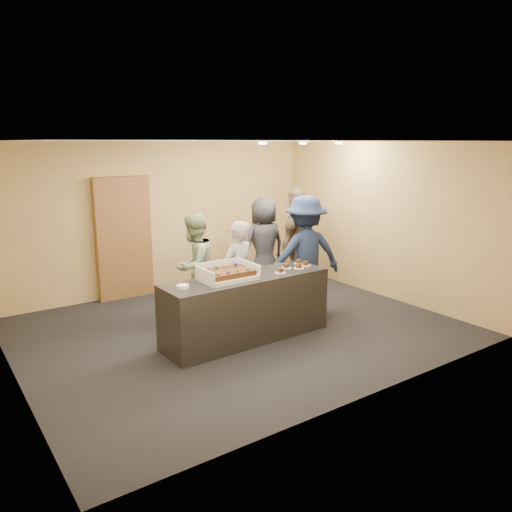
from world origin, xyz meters
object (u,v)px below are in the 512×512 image
(serving_counter, at_px, (246,308))
(person_server_grey, at_px, (238,275))
(storage_cabinet, at_px, (124,238))
(plate_stack, at_px, (183,287))
(sheet_cake, at_px, (228,273))
(person_sage_man, at_px, (194,266))
(cake_box, at_px, (227,276))
(person_dark_suit, at_px, (264,245))
(person_navy_man, at_px, (305,254))
(person_brown_extra, at_px, (297,241))

(serving_counter, xyz_separation_m, person_server_grey, (0.15, 0.45, 0.35))
(storage_cabinet, distance_m, plate_stack, 2.84)
(sheet_cake, distance_m, person_sage_man, 1.24)
(cake_box, height_order, person_sage_man, person_sage_man)
(plate_stack, bearing_deg, sheet_cake, 0.73)
(person_dark_suit, bearing_deg, storage_cabinet, -22.77)
(storage_cabinet, distance_m, person_navy_man, 3.16)
(cake_box, relative_size, person_server_grey, 0.46)
(person_server_grey, distance_m, person_navy_man, 1.29)
(person_brown_extra, bearing_deg, serving_counter, 6.52)
(serving_counter, bearing_deg, person_dark_suit, 46.87)
(sheet_cake, relative_size, person_navy_man, 0.33)
(plate_stack, bearing_deg, person_dark_suit, 34.56)
(serving_counter, bearing_deg, person_navy_man, 16.13)
(storage_cabinet, bearing_deg, cake_box, -82.05)
(cake_box, xyz_separation_m, person_dark_suit, (1.81, 1.68, -0.08))
(cake_box, bearing_deg, serving_counter, -5.30)
(person_server_grey, relative_size, person_sage_man, 0.98)
(person_navy_man, xyz_separation_m, person_dark_suit, (0.09, 1.25, -0.07))
(cake_box, distance_m, person_navy_man, 1.77)
(serving_counter, xyz_separation_m, person_navy_man, (1.43, 0.45, 0.49))
(sheet_cake, bearing_deg, storage_cabinet, 97.86)
(person_server_grey, bearing_deg, storage_cabinet, -85.61)
(storage_cabinet, height_order, person_sage_man, storage_cabinet)
(person_server_grey, height_order, person_sage_man, person_sage_man)
(plate_stack, relative_size, person_brown_extra, 0.08)
(storage_cabinet, bearing_deg, person_sage_man, -71.64)
(cake_box, distance_m, person_dark_suit, 2.47)
(person_brown_extra, bearing_deg, person_sage_man, -24.36)
(plate_stack, relative_size, person_server_grey, 0.10)
(person_sage_man, distance_m, person_navy_man, 1.76)
(sheet_cake, distance_m, person_server_grey, 0.66)
(storage_cabinet, xyz_separation_m, person_dark_suit, (2.20, -1.11, -0.20))
(storage_cabinet, bearing_deg, serving_counter, -76.43)
(cake_box, relative_size, person_dark_suit, 0.42)
(sheet_cake, bearing_deg, serving_counter, -0.00)
(person_sage_man, bearing_deg, person_server_grey, 83.13)
(serving_counter, bearing_deg, person_server_grey, 70.41)
(person_sage_man, distance_m, person_brown_extra, 2.14)
(cake_box, distance_m, person_sage_man, 1.21)
(serving_counter, relative_size, person_sage_man, 1.47)
(person_brown_extra, bearing_deg, person_server_grey, -1.68)
(person_navy_man, bearing_deg, person_dark_suit, -78.74)
(storage_cabinet, relative_size, sheet_cake, 3.42)
(cake_box, relative_size, person_navy_man, 0.39)
(storage_cabinet, relative_size, person_dark_suit, 1.23)
(person_brown_extra, height_order, person_dark_suit, person_brown_extra)
(serving_counter, relative_size, cake_box, 3.31)
(person_server_grey, distance_m, person_sage_man, 0.83)
(person_brown_extra, bearing_deg, plate_stack, -2.92)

